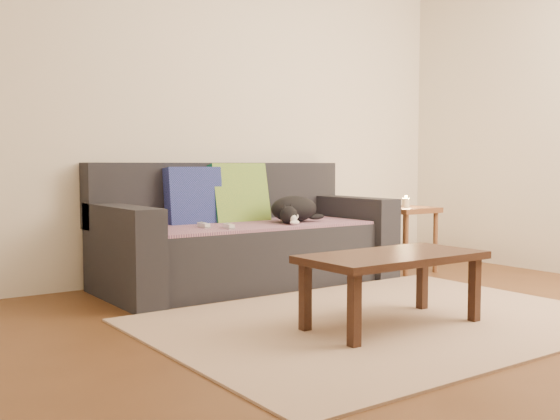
{
  "coord_description": "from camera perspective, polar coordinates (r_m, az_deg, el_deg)",
  "views": [
    {
      "loc": [
        -2.5,
        -2.39,
        0.86
      ],
      "look_at": [
        0.05,
        1.2,
        0.55
      ],
      "focal_mm": 42.0,
      "sensor_mm": 36.0,
      "label": 1
    }
  ],
  "objects": [
    {
      "name": "throw_blanket",
      "position": [
        4.63,
        -2.51,
        -1.31
      ],
      "size": [
        1.66,
        0.74,
        0.02
      ],
      "primitive_type": "cube",
      "color": "#472B51",
      "rests_on": "sofa"
    },
    {
      "name": "cushion_green",
      "position": [
        4.86,
        -3.62,
        1.31
      ],
      "size": [
        0.46,
        0.21,
        0.47
      ],
      "primitive_type": "cube",
      "rotation": [
        -0.2,
        0.0,
        0.0
      ],
      "color": "#0D5336",
      "rests_on": "throw_blanket"
    },
    {
      "name": "wii_remote_a",
      "position": [
        4.37,
        -6.67,
        -1.32
      ],
      "size": [
        0.06,
        0.15,
        0.03
      ],
      "primitive_type": "cube",
      "rotation": [
        0.0,
        0.0,
        1.43
      ],
      "color": "white",
      "rests_on": "throw_blanket"
    },
    {
      "name": "back_wall",
      "position": [
        5.07,
        -5.77,
        8.98
      ],
      "size": [
        4.5,
        0.04,
        2.6
      ],
      "primitive_type": "cube",
      "color": "beige",
      "rests_on": "ground"
    },
    {
      "name": "cat",
      "position": [
        4.73,
        1.21,
        0.03
      ],
      "size": [
        0.44,
        0.37,
        0.19
      ],
      "rotation": [
        0.0,
        0.0,
        0.14
      ],
      "color": "black",
      "rests_on": "throw_blanket"
    },
    {
      "name": "side_table",
      "position": [
        5.32,
        10.89,
        -0.73
      ],
      "size": [
        0.41,
        0.41,
        0.52
      ],
      "color": "brown",
      "rests_on": "ground"
    },
    {
      "name": "wii_remote_b",
      "position": [
        4.28,
        -4.48,
        -1.41
      ],
      "size": [
        0.07,
        0.15,
        0.03
      ],
      "primitive_type": "cube",
      "rotation": [
        0.0,
        0.0,
        1.31
      ],
      "color": "white",
      "rests_on": "throw_blanket"
    },
    {
      "name": "coffee_table",
      "position": [
        3.48,
        9.78,
        -4.55
      ],
      "size": [
        0.98,
        0.49,
        0.39
      ],
      "color": "#321F13",
      "rests_on": "rug"
    },
    {
      "name": "rug",
      "position": [
        3.66,
        9.01,
        -9.49
      ],
      "size": [
        2.5,
        1.8,
        0.01
      ],
      "primitive_type": "cube",
      "color": "#A1836E",
      "rests_on": "ground"
    },
    {
      "name": "cushion_navy",
      "position": [
        4.68,
        -7.53,
        1.17
      ],
      "size": [
        0.41,
        0.15,
        0.42
      ],
      "primitive_type": "cube",
      "rotation": [
        -0.11,
        0.0,
        0.0
      ],
      "color": "navy",
      "rests_on": "throw_blanket"
    },
    {
      "name": "ground",
      "position": [
        3.56,
        10.72,
        -10.0
      ],
      "size": [
        4.5,
        4.5,
        0.0
      ],
      "primitive_type": "plane",
      "color": "brown",
      "rests_on": "ground"
    },
    {
      "name": "candle",
      "position": [
        5.31,
        10.91,
        0.65
      ],
      "size": [
        0.06,
        0.06,
        0.09
      ],
      "color": "beige",
      "rests_on": "side_table"
    },
    {
      "name": "sofa",
      "position": [
        4.72,
        -3.11,
        -2.69
      ],
      "size": [
        2.1,
        0.94,
        0.87
      ],
      "color": "#232328",
      "rests_on": "ground"
    }
  ]
}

